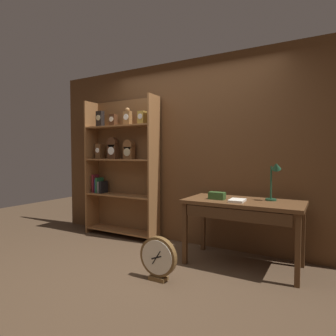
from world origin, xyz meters
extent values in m
plane|color=#4C3826|center=(0.00, 0.00, 0.00)|extent=(10.00, 10.00, 0.00)
cube|color=brown|center=(0.00, 1.36, 1.30)|extent=(4.80, 0.05, 2.60)
cube|color=brown|center=(-1.71, 1.15, 1.06)|extent=(0.02, 0.31, 2.12)
cube|color=brown|center=(-0.49, 1.15, 1.06)|extent=(0.02, 0.31, 2.12)
cube|color=brown|center=(-1.10, 1.30, 1.06)|extent=(1.24, 0.01, 2.12)
cube|color=brown|center=(-1.10, 1.15, 0.08)|extent=(1.19, 0.29, 0.02)
cube|color=brown|center=(-1.10, 1.15, 0.64)|extent=(1.19, 0.29, 0.02)
cube|color=brown|center=(-1.10, 1.15, 1.19)|extent=(1.19, 0.29, 0.02)
cube|color=brown|center=(-1.10, 1.15, 1.70)|extent=(1.19, 0.29, 0.02)
cube|color=black|center=(-1.52, 1.15, 1.84)|extent=(0.11, 0.08, 0.25)
cylinder|color=#C6B78C|center=(-1.52, 1.10, 1.86)|extent=(0.09, 0.01, 0.09)
cube|color=brown|center=(-1.53, 1.15, 1.32)|extent=(0.10, 0.11, 0.24)
cylinder|color=white|center=(-1.53, 1.09, 1.34)|extent=(0.08, 0.01, 0.08)
cube|color=#472816|center=(-1.26, 1.17, 1.80)|extent=(0.10, 0.09, 0.19)
cylinder|color=silver|center=(-1.26, 1.12, 1.82)|extent=(0.08, 0.01, 0.08)
cube|color=#472816|center=(-1.24, 1.13, 1.31)|extent=(0.16, 0.09, 0.22)
cylinder|color=#472816|center=(-1.24, 1.13, 1.46)|extent=(0.16, 0.09, 0.16)
cylinder|color=white|center=(-1.24, 1.08, 1.33)|extent=(0.12, 0.01, 0.12)
cube|color=olive|center=(-0.96, 1.14, 1.81)|extent=(0.12, 0.07, 0.21)
sphere|color=olive|center=(-0.96, 1.14, 1.94)|extent=(0.07, 0.07, 0.07)
cylinder|color=white|center=(-0.96, 1.10, 1.83)|extent=(0.09, 0.01, 0.09)
cube|color=brown|center=(-0.95, 1.16, 1.29)|extent=(0.16, 0.09, 0.18)
cylinder|color=brown|center=(-0.95, 1.16, 1.41)|extent=(0.16, 0.09, 0.16)
cylinder|color=#C6B78C|center=(-0.95, 1.11, 1.31)|extent=(0.12, 0.01, 0.12)
cube|color=#B28C38|center=(-0.69, 1.14, 1.80)|extent=(0.10, 0.11, 0.19)
cylinder|color=silver|center=(-0.69, 1.08, 1.82)|extent=(0.08, 0.01, 0.08)
cube|color=maroon|center=(-1.64, 1.15, 0.79)|extent=(0.04, 0.14, 0.29)
cube|color=navy|center=(-1.59, 1.16, 0.76)|extent=(0.02, 0.13, 0.22)
cube|color=#236638|center=(-1.56, 1.16, 0.77)|extent=(0.03, 0.17, 0.25)
cube|color=slate|center=(-1.52, 1.16, 0.74)|extent=(0.03, 0.16, 0.19)
cube|color=black|center=(-1.46, 1.15, 0.74)|extent=(0.04, 0.17, 0.19)
cube|color=brown|center=(0.86, 0.90, 0.73)|extent=(1.30, 0.65, 0.04)
cube|color=#50321B|center=(0.26, 0.62, 0.36)|extent=(0.05, 0.05, 0.71)
cube|color=#50321B|center=(1.46, 0.62, 0.36)|extent=(0.05, 0.05, 0.71)
cube|color=#50321B|center=(0.26, 1.17, 0.36)|extent=(0.05, 0.05, 0.71)
cube|color=#50321B|center=(1.46, 1.17, 0.36)|extent=(0.05, 0.05, 0.71)
cube|color=#472C18|center=(0.86, 0.59, 0.64)|extent=(1.10, 0.03, 0.12)
cylinder|color=#1E472D|center=(1.14, 1.04, 0.76)|extent=(0.12, 0.12, 0.02)
cylinder|color=#1E472D|center=(1.14, 1.04, 0.96)|extent=(0.02, 0.02, 0.37)
cone|color=#1E472D|center=(1.20, 0.99, 1.14)|extent=(0.10, 0.13, 0.12)
cube|color=#2D5123|center=(0.57, 0.83, 0.79)|extent=(0.18, 0.11, 0.08)
cube|color=silver|center=(0.83, 0.78, 0.76)|extent=(0.17, 0.23, 0.02)
cube|color=brown|center=(0.22, 0.09, 0.02)|extent=(0.18, 0.11, 0.04)
cylinder|color=brown|center=(0.22, 0.09, 0.24)|extent=(0.40, 0.06, 0.40)
cylinder|color=silver|center=(0.22, 0.06, 0.24)|extent=(0.35, 0.01, 0.35)
cube|color=black|center=(0.22, 0.06, 0.24)|extent=(0.12, 0.01, 0.06)
cube|color=black|center=(0.22, 0.05, 0.24)|extent=(0.10, 0.01, 0.15)
camera|label=1|loc=(1.70, -2.33, 1.28)|focal=30.54mm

